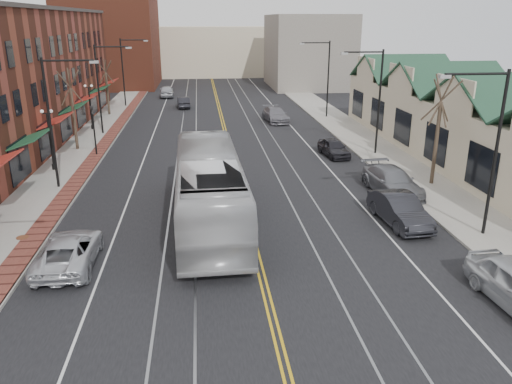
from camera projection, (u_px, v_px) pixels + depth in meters
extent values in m
plane|color=black|center=(272.00, 317.00, 18.10)|extent=(160.00, 160.00, 0.00)
cube|color=gray|center=(66.00, 170.00, 35.59)|extent=(4.00, 120.00, 0.15)
cube|color=gray|center=(390.00, 160.00, 38.12)|extent=(4.00, 120.00, 0.15)
cube|color=beige|center=(469.00, 130.00, 38.03)|extent=(8.00, 36.00, 4.60)
cube|color=brown|center=(112.00, 41.00, 79.86)|extent=(14.00, 18.00, 14.00)
cube|color=beige|center=(210.00, 51.00, 96.45)|extent=(22.00, 14.00, 9.00)
cube|color=slate|center=(308.00, 51.00, 78.92)|extent=(12.00, 16.00, 11.00)
cylinder|color=black|center=(50.00, 125.00, 30.55)|extent=(0.16, 0.16, 8.00)
cylinder|color=black|center=(68.00, 60.00, 29.47)|extent=(3.00, 0.12, 0.12)
cube|color=#999999|center=(94.00, 62.00, 29.66)|extent=(0.50, 0.25, 0.15)
cylinder|color=black|center=(99.00, 90.00, 45.58)|extent=(0.16, 0.16, 8.00)
cylinder|color=black|center=(111.00, 47.00, 44.49)|extent=(3.00, 0.12, 0.12)
cube|color=#999999|center=(129.00, 48.00, 44.69)|extent=(0.50, 0.25, 0.15)
cylinder|color=black|center=(123.00, 73.00, 60.60)|extent=(0.16, 0.16, 8.00)
cylinder|color=black|center=(133.00, 40.00, 59.52)|extent=(3.00, 0.12, 0.12)
cube|color=#999999|center=(146.00, 41.00, 59.71)|extent=(0.50, 0.25, 0.15)
cylinder|color=black|center=(495.00, 155.00, 23.59)|extent=(0.16, 0.16, 8.00)
cylinder|color=black|center=(477.00, 74.00, 22.19)|extent=(3.00, 0.12, 0.12)
cube|color=#999999|center=(445.00, 77.00, 22.06)|extent=(0.50, 0.25, 0.15)
cylinder|color=black|center=(379.00, 103.00, 38.62)|extent=(0.16, 0.16, 8.00)
cylinder|color=black|center=(364.00, 52.00, 37.21)|extent=(3.00, 0.12, 0.12)
cube|color=#999999|center=(344.00, 54.00, 37.09)|extent=(0.50, 0.25, 0.15)
cylinder|color=black|center=(328.00, 79.00, 53.64)|extent=(0.16, 0.16, 8.00)
cylinder|color=black|center=(316.00, 43.00, 52.24)|extent=(3.00, 0.12, 0.12)
cube|color=#999999|center=(302.00, 44.00, 52.11)|extent=(0.50, 0.25, 0.15)
cylinder|color=black|center=(54.00, 167.00, 35.42)|extent=(0.28, 0.28, 0.40)
cylinder|color=black|center=(51.00, 142.00, 34.83)|extent=(0.14, 0.14, 4.00)
cube|color=black|center=(47.00, 113.00, 34.17)|extent=(0.60, 0.06, 0.06)
sphere|color=white|center=(42.00, 111.00, 34.09)|extent=(0.24, 0.24, 0.24)
sphere|color=white|center=(51.00, 111.00, 34.16)|extent=(0.24, 0.24, 0.24)
cylinder|color=black|center=(93.00, 127.00, 48.56)|extent=(0.28, 0.28, 0.40)
cylinder|color=black|center=(91.00, 108.00, 47.97)|extent=(0.14, 0.14, 4.00)
cube|color=black|center=(88.00, 87.00, 47.32)|extent=(0.60, 0.06, 0.06)
sphere|color=white|center=(85.00, 86.00, 47.24)|extent=(0.24, 0.24, 0.24)
sphere|color=white|center=(91.00, 86.00, 47.30)|extent=(0.24, 0.24, 0.24)
cylinder|color=#382B21|center=(74.00, 119.00, 40.35)|extent=(0.24, 0.24, 4.90)
cylinder|color=#382B21|center=(70.00, 87.00, 39.51)|extent=(0.58, 1.37, 2.90)
cylinder|color=#382B21|center=(70.00, 87.00, 39.51)|extent=(1.60, 0.66, 2.78)
cylinder|color=#382B21|center=(70.00, 87.00, 39.51)|extent=(0.53, 1.23, 2.96)
cylinder|color=#382B21|center=(70.00, 87.00, 39.51)|extent=(1.69, 1.03, 2.64)
cylinder|color=#382B21|center=(70.00, 87.00, 39.51)|extent=(1.78, 1.29, 2.48)
cylinder|color=#382B21|center=(108.00, 94.00, 55.43)|extent=(0.24, 0.24, 4.55)
cylinder|color=#382B21|center=(105.00, 72.00, 54.65)|extent=(0.55, 1.28, 2.69)
cylinder|color=#382B21|center=(105.00, 72.00, 54.65)|extent=(1.49, 0.62, 2.58)
cylinder|color=#382B21|center=(105.00, 72.00, 54.65)|extent=(0.50, 1.15, 2.75)
cylinder|color=#382B21|center=(105.00, 72.00, 54.65)|extent=(1.57, 0.97, 2.45)
cylinder|color=#382B21|center=(105.00, 72.00, 54.65)|extent=(1.66, 1.20, 2.30)
cylinder|color=#382B21|center=(436.00, 144.00, 31.66)|extent=(0.24, 0.24, 5.25)
cylinder|color=#382B21|center=(441.00, 101.00, 30.77)|extent=(0.61, 1.46, 3.10)
cylinder|color=#382B21|center=(441.00, 101.00, 30.77)|extent=(1.70, 0.70, 2.97)
cylinder|color=#382B21|center=(441.00, 101.00, 30.77)|extent=(0.56, 1.31, 3.17)
cylinder|color=#382B21|center=(441.00, 101.00, 30.77)|extent=(1.80, 1.10, 2.82)
cylinder|color=#382B21|center=(441.00, 101.00, 30.77)|extent=(1.90, 1.37, 2.65)
cylinder|color=#592D19|center=(22.00, 237.00, 24.38)|extent=(0.60, 0.60, 0.02)
cylinder|color=black|center=(95.00, 134.00, 38.95)|extent=(0.12, 0.12, 3.20)
imported|color=black|center=(92.00, 112.00, 38.37)|extent=(0.18, 0.15, 0.90)
imported|color=silver|center=(209.00, 188.00, 25.95)|extent=(3.54, 13.94, 3.87)
imported|color=silver|center=(69.00, 251.00, 21.72)|extent=(2.41, 5.10, 1.41)
imported|color=#222328|center=(400.00, 210.00, 26.17)|extent=(2.07, 4.95, 1.59)
imported|color=slate|center=(392.00, 181.00, 30.75)|extent=(2.81, 5.70, 1.59)
imported|color=#232328|center=(334.00, 148.00, 39.29)|extent=(2.07, 4.17, 1.37)
imported|color=black|center=(183.00, 102.00, 61.06)|extent=(1.74, 4.13, 1.33)
imported|color=slate|center=(275.00, 115.00, 52.57)|extent=(2.58, 5.33, 1.49)
imported|color=#ABADB3|center=(167.00, 91.00, 69.43)|extent=(2.10, 4.87, 1.64)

